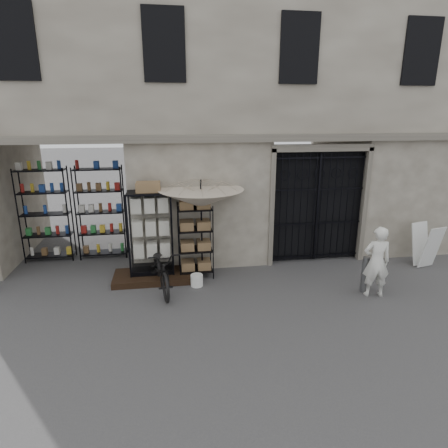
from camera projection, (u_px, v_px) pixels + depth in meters
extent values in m
plane|color=black|center=(272.00, 303.00, 7.80)|extent=(80.00, 80.00, 0.00)
cube|color=#A79F8E|center=(238.00, 87.00, 10.33)|extent=(14.00, 4.00, 9.00)
cube|color=black|center=(70.00, 209.00, 9.39)|extent=(3.00, 1.70, 3.00)
cube|color=black|center=(74.00, 214.00, 9.92)|extent=(2.70, 0.50, 2.50)
cube|color=black|center=(315.00, 205.00, 9.80)|extent=(2.50, 0.06, 3.00)
cube|color=black|center=(317.00, 208.00, 9.66)|extent=(0.05, 0.05, 2.80)
cube|color=black|center=(157.00, 276.00, 8.90)|extent=(2.00, 0.90, 0.15)
cube|color=black|center=(153.00, 269.00, 9.02)|extent=(1.13, 0.93, 0.11)
cube|color=silver|center=(156.00, 236.00, 8.51)|extent=(0.84, 0.37, 1.82)
cube|color=silver|center=(151.00, 237.00, 8.79)|extent=(0.93, 0.72, 1.52)
cube|color=olive|center=(148.00, 189.00, 8.47)|extent=(0.66, 0.59, 0.22)
cube|color=black|center=(195.00, 240.00, 8.91)|extent=(0.90, 0.75, 1.79)
cube|color=olive|center=(195.00, 243.00, 8.92)|extent=(0.77, 0.61, 1.34)
cylinder|color=black|center=(202.00, 229.00, 8.86)|extent=(0.04, 0.04, 2.36)
imported|color=#BFAA95|center=(201.00, 193.00, 8.61)|extent=(1.82, 1.85, 1.58)
cylinder|color=white|center=(197.00, 280.00, 8.56)|extent=(0.37, 0.37, 0.27)
imported|color=black|center=(162.00, 289.00, 8.44)|extent=(0.82, 1.09, 1.90)
cylinder|color=slate|center=(365.00, 274.00, 8.21)|extent=(0.18, 0.18, 0.81)
imported|color=silver|center=(372.00, 295.00, 8.14)|extent=(0.82, 1.63, 0.37)
cube|color=silver|center=(432.00, 248.00, 9.39)|extent=(0.57, 0.38, 1.10)
cube|color=silver|center=(420.00, 243.00, 9.69)|extent=(0.57, 0.38, 1.10)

